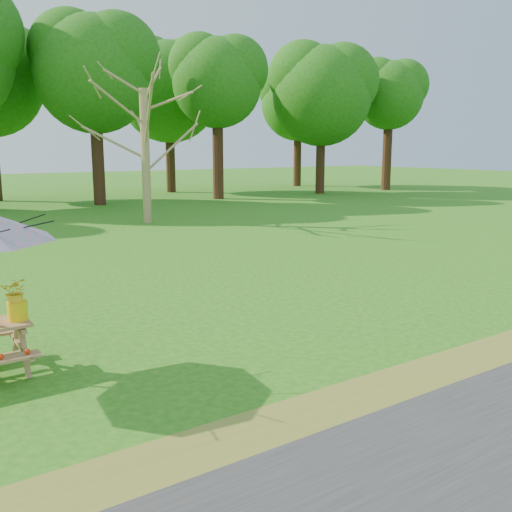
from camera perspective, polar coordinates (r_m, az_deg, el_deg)
ground at (r=9.55m, az=4.90°, el=-6.55°), size 120.00×120.00×0.00m
drygrass_strip at (r=7.72m, az=18.40°, el=-11.36°), size 120.00×1.20×0.01m
treeline at (r=30.06m, az=-24.18°, el=19.78°), size 60.00×12.00×16.00m
bare_tree at (r=22.46m, az=-11.43°, el=21.32°), size 6.67×6.67×11.56m
flower_bucket at (r=7.87m, az=-22.83°, el=-3.82°), size 0.42×0.40×0.56m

